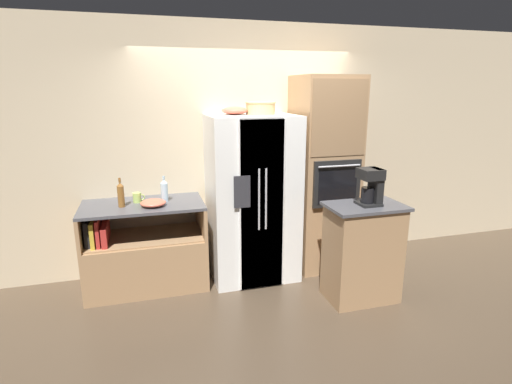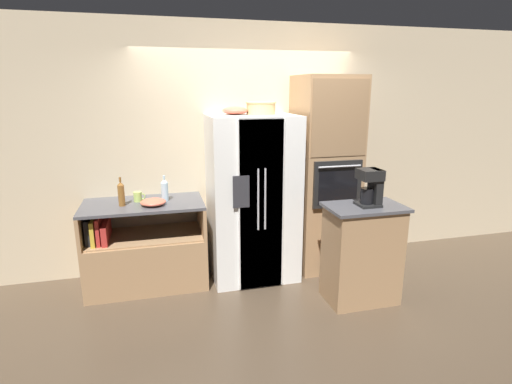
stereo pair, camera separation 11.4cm
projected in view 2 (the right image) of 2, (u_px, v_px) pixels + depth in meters
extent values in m
plane|color=#4C3D2D|center=(257.00, 276.00, 4.57)|extent=(20.00, 20.00, 0.00)
cube|color=beige|center=(247.00, 148.00, 4.68)|extent=(12.00, 0.06, 2.80)
cube|color=#A87F56|center=(147.00, 260.00, 4.33)|extent=(1.24, 0.68, 0.55)
cube|color=#A87F56|center=(145.00, 236.00, 4.25)|extent=(1.19, 0.62, 0.02)
cube|color=#A87F56|center=(83.00, 226.00, 4.07)|extent=(0.04, 0.68, 0.34)
cube|color=#A87F56|center=(201.00, 217.00, 4.36)|extent=(0.04, 0.68, 0.34)
cube|color=#4C4C51|center=(143.00, 204.00, 4.17)|extent=(1.24, 0.68, 0.03)
cube|color=black|center=(89.00, 229.00, 4.06)|extent=(0.05, 0.38, 0.26)
cube|color=gold|center=(95.00, 229.00, 4.07)|extent=(0.04, 0.46, 0.25)
cube|color=#B72D28|center=(100.00, 227.00, 4.08)|extent=(0.03, 0.45, 0.27)
cube|color=#B72D28|center=(106.00, 230.00, 4.10)|extent=(0.05, 0.48, 0.20)
cube|color=white|center=(252.00, 198.00, 4.42)|extent=(0.94, 0.74, 1.81)
cube|color=white|center=(261.00, 208.00, 4.06)|extent=(0.46, 0.02, 1.78)
cube|color=white|center=(262.00, 207.00, 4.06)|extent=(0.46, 0.02, 1.78)
cylinder|color=#B2B2B7|center=(258.00, 200.00, 4.01)|extent=(0.02, 0.02, 0.63)
cylinder|color=#B2B2B7|center=(266.00, 199.00, 4.02)|extent=(0.02, 0.02, 0.63)
cube|color=#2D2D33|center=(241.00, 192.00, 3.95)|extent=(0.17, 0.01, 0.33)
cube|color=#A87F56|center=(324.00, 175.00, 4.62)|extent=(0.67, 0.66, 2.22)
cube|color=black|center=(337.00, 184.00, 4.30)|extent=(0.55, 0.04, 0.51)
cube|color=black|center=(338.00, 187.00, 4.29)|extent=(0.45, 0.01, 0.36)
cylinder|color=#B2B2B7|center=(340.00, 167.00, 4.21)|extent=(0.48, 0.02, 0.02)
cube|color=#94704C|center=(340.00, 118.00, 4.13)|extent=(0.63, 0.01, 0.80)
cube|color=#A87F56|center=(362.00, 255.00, 3.95)|extent=(0.69, 0.45, 0.96)
cube|color=#4C4C51|center=(365.00, 207.00, 3.83)|extent=(0.75, 0.48, 0.03)
cylinder|color=tan|center=(261.00, 108.00, 4.25)|extent=(0.31, 0.31, 0.12)
torus|color=tan|center=(261.00, 103.00, 4.24)|extent=(0.33, 0.33, 0.02)
ellipsoid|color=#DB664C|center=(235.00, 111.00, 4.22)|extent=(0.28, 0.28, 0.08)
cylinder|color=silver|center=(165.00, 192.00, 4.22)|extent=(0.08, 0.08, 0.20)
cone|color=silver|center=(164.00, 181.00, 4.19)|extent=(0.08, 0.08, 0.04)
cylinder|color=silver|center=(164.00, 177.00, 4.18)|extent=(0.03, 0.03, 0.04)
cylinder|color=brown|center=(121.00, 196.00, 4.04)|extent=(0.07, 0.07, 0.22)
cone|color=brown|center=(120.00, 183.00, 4.01)|extent=(0.07, 0.07, 0.04)
cylinder|color=brown|center=(120.00, 179.00, 4.00)|extent=(0.02, 0.02, 0.05)
cylinder|color=#B2D166|center=(138.00, 197.00, 4.21)|extent=(0.08, 0.08, 0.10)
torus|color=#B2D166|center=(142.00, 196.00, 4.22)|extent=(0.07, 0.01, 0.07)
ellipsoid|color=#DB664C|center=(153.00, 202.00, 4.08)|extent=(0.26, 0.26, 0.07)
cube|color=black|center=(368.00, 204.00, 3.82)|extent=(0.21, 0.21, 0.02)
cylinder|color=black|center=(367.00, 196.00, 3.80)|extent=(0.12, 0.12, 0.15)
cube|color=black|center=(375.00, 187.00, 3.80)|extent=(0.07, 0.18, 0.36)
cube|color=black|center=(370.00, 174.00, 3.75)|extent=(0.21, 0.21, 0.10)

